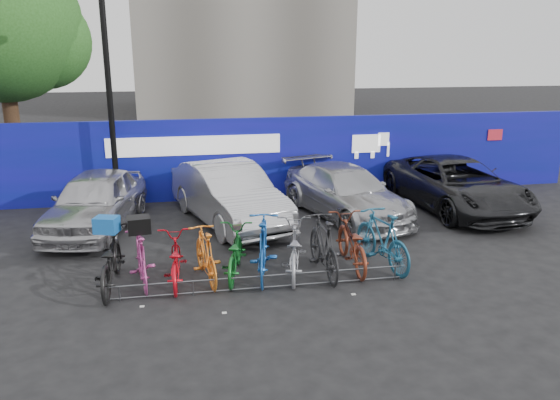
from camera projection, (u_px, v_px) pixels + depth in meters
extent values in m
plane|color=black|center=(259.00, 277.00, 10.79)|extent=(100.00, 100.00, 0.00)
cube|color=navy|center=(229.00, 159.00, 16.15)|extent=(22.00, 0.15, 2.40)
cube|color=white|center=(195.00, 146.00, 15.76)|extent=(5.00, 0.02, 0.55)
cube|color=white|center=(366.00, 144.00, 16.69)|extent=(1.20, 0.02, 0.90)
cube|color=red|center=(495.00, 135.00, 17.40)|extent=(0.50, 0.02, 0.35)
cylinder|color=#382314|center=(12.00, 120.00, 18.51)|extent=(0.50, 0.50, 4.00)
sphere|color=#23541A|center=(43.00, 41.00, 18.30)|extent=(3.20, 3.20, 3.20)
cylinder|color=black|center=(110.00, 101.00, 14.54)|extent=(0.16, 0.16, 6.00)
cylinder|color=#595B60|center=(263.00, 276.00, 10.15)|extent=(5.60, 0.03, 0.03)
cylinder|color=#595B60|center=(263.00, 287.00, 10.21)|extent=(5.60, 0.03, 0.03)
cylinder|color=#595B60|center=(120.00, 294.00, 9.73)|extent=(0.03, 0.03, 0.28)
cylinder|color=#595B60|center=(193.00, 288.00, 9.96)|extent=(0.03, 0.03, 0.28)
cylinder|color=#595B60|center=(263.00, 283.00, 10.19)|extent=(0.03, 0.03, 0.28)
cylinder|color=#595B60|center=(331.00, 278.00, 10.41)|extent=(0.03, 0.03, 0.28)
cylinder|color=#595B60|center=(395.00, 273.00, 10.64)|extent=(0.03, 0.03, 0.28)
imported|color=#B2B2B7|center=(96.00, 201.00, 13.46)|extent=(2.52, 4.54, 1.46)
imported|color=#B3B4B8|center=(229.00, 194.00, 13.94)|extent=(2.94, 4.92, 1.53)
imported|color=#AFAFB4|center=(346.00, 192.00, 14.53)|extent=(3.05, 4.92, 1.33)
imported|color=black|center=(456.00, 184.00, 15.20)|extent=(2.74, 5.26, 1.41)
imported|color=black|center=(110.00, 260.00, 10.16)|extent=(0.79, 2.12, 1.11)
imported|color=#BF428F|center=(141.00, 258.00, 10.36)|extent=(0.74, 1.78, 1.04)
imported|color=red|center=(175.00, 260.00, 10.39)|extent=(0.65, 1.81, 0.95)
imported|color=orange|center=(206.00, 255.00, 10.51)|extent=(0.78, 1.81, 1.05)
imported|color=#136721|center=(234.00, 253.00, 10.72)|extent=(1.02, 1.95, 0.97)
imported|color=#174EA0|center=(263.00, 247.00, 10.68)|extent=(0.94, 2.11, 1.22)
imported|color=#919299|center=(293.00, 249.00, 10.80)|extent=(1.10, 2.10, 1.05)
imported|color=black|center=(324.00, 246.00, 10.80)|extent=(0.60, 1.99, 1.19)
imported|color=maroon|center=(351.00, 243.00, 11.14)|extent=(0.78, 2.05, 1.07)
imported|color=#1D597C|center=(382.00, 239.00, 11.15)|extent=(0.96, 2.08, 1.20)
cube|color=#165AB3|center=(107.00, 225.00, 9.98)|extent=(0.49, 0.42, 0.30)
cube|color=black|center=(139.00, 225.00, 10.18)|extent=(0.46, 0.42, 0.30)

